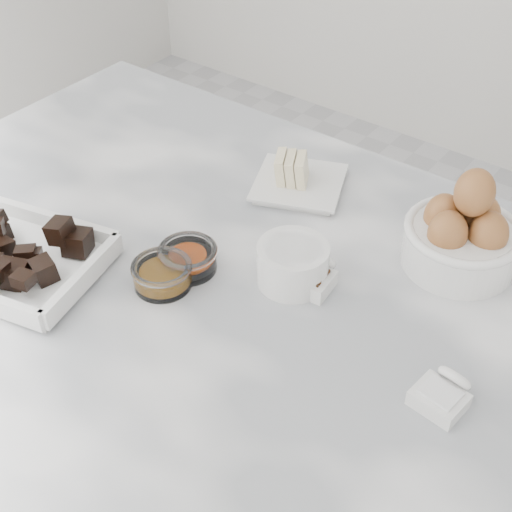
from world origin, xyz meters
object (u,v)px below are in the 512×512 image
Objects in this scene: honey_bowl at (162,274)px; zest_bowl at (188,257)px; egg_bowl at (463,235)px; salt_spoon at (443,394)px; butter_plate at (298,178)px; sugar_ramekin at (293,263)px; vanilla_spoon at (311,274)px; chocolate_dish at (12,254)px.

honey_bowl and zest_bowl have the same top height.
egg_bowl is 1.95× the size of honey_bowl.
butter_plate is at bearing 145.38° from salt_spoon.
butter_plate is 0.21m from sugar_ramekin.
vanilla_spoon is (-0.14, -0.15, -0.03)m from egg_bowl.
honey_bowl is at bearing -173.79° from salt_spoon.
zest_bowl is at bearing -92.53° from butter_plate.
sugar_ramekin is (0.31, 0.20, 0.01)m from chocolate_dish.
butter_plate is 2.38× the size of salt_spoon.
chocolate_dish is at bearing -143.41° from zest_bowl.
egg_bowl is (0.16, 0.16, 0.02)m from sugar_ramekin.
butter_plate is 2.16× the size of honey_bowl.
vanilla_spoon is (0.14, -0.17, -0.00)m from butter_plate.
zest_bowl is at bearing 179.40° from salt_spoon.
butter_plate is at bearing 176.07° from egg_bowl.
egg_bowl is at bearing 37.76° from chocolate_dish.
salt_spoon is (0.56, 0.13, -0.01)m from chocolate_dish.
sugar_ramekin is at bearing 164.72° from salt_spoon.
butter_plate is 0.29m from honey_bowl.
sugar_ramekin is at bearing 32.92° from chocolate_dish.
chocolate_dish reaches higher than sugar_ramekin.
chocolate_dish is at bearing -147.08° from sugar_ramekin.
butter_plate is at bearing 87.47° from zest_bowl.
salt_spoon reaches higher than honey_bowl.
chocolate_dish reaches higher than butter_plate.
zest_bowl is 1.02× the size of vanilla_spoon.
vanilla_spoon is at bearing 26.36° from zest_bowl.
sugar_ramekin is 0.23m from egg_bowl.
zest_bowl is 0.37m from salt_spoon.
vanilla_spoon is at bearing -131.64° from egg_bowl.
egg_bowl reaches higher than sugar_ramekin.
salt_spoon is at bearing -15.28° from sugar_ramekin.
honey_bowl is at bearing 27.38° from chocolate_dish.
vanilla_spoon is at bearing -51.23° from butter_plate.
vanilla_spoon reaches higher than honey_bowl.
egg_bowl reaches higher than butter_plate.
chocolate_dish reaches higher than honey_bowl.
sugar_ramekin is at bearing -57.79° from butter_plate.
sugar_ramekin is 1.17× the size of honey_bowl.
honey_bowl is at bearing -140.37° from sugar_ramekin.
vanilla_spoon is (0.33, 0.21, -0.01)m from chocolate_dish.
sugar_ramekin is at bearing 26.82° from zest_bowl.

